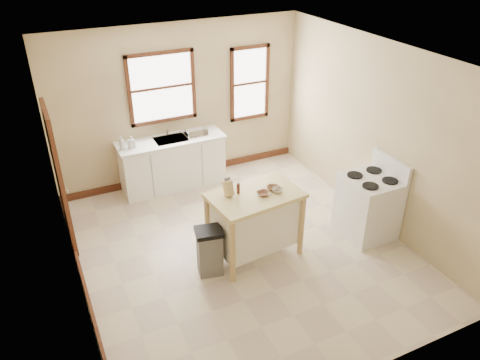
# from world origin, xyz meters

# --- Properties ---
(floor) EXTENTS (5.00, 5.00, 0.00)m
(floor) POSITION_xyz_m (0.00, 0.00, 0.00)
(floor) COLOR beige
(floor) RESTS_ON ground
(ceiling) EXTENTS (5.00, 5.00, 0.00)m
(ceiling) POSITION_xyz_m (0.00, 0.00, 2.80)
(ceiling) COLOR white
(ceiling) RESTS_ON ground
(wall_back) EXTENTS (4.50, 0.04, 2.80)m
(wall_back) POSITION_xyz_m (0.00, 2.50, 1.40)
(wall_back) COLOR #D4BD8B
(wall_back) RESTS_ON ground
(wall_left) EXTENTS (0.04, 5.00, 2.80)m
(wall_left) POSITION_xyz_m (-2.25, 0.00, 1.40)
(wall_left) COLOR #D4BD8B
(wall_left) RESTS_ON ground
(wall_right) EXTENTS (0.04, 5.00, 2.80)m
(wall_right) POSITION_xyz_m (2.25, 0.00, 1.40)
(wall_right) COLOR #D4BD8B
(wall_right) RESTS_ON ground
(window_main) EXTENTS (1.17, 0.06, 1.22)m
(window_main) POSITION_xyz_m (-0.30, 2.48, 1.75)
(window_main) COLOR #38200F
(window_main) RESTS_ON wall_back
(window_side) EXTENTS (0.77, 0.06, 1.37)m
(window_side) POSITION_xyz_m (1.35, 2.48, 1.60)
(window_side) COLOR #38200F
(window_side) RESTS_ON wall_back
(door_left) EXTENTS (0.06, 0.90, 2.10)m
(door_left) POSITION_xyz_m (-2.21, 1.30, 1.05)
(door_left) COLOR #38200F
(door_left) RESTS_ON ground
(baseboard_back) EXTENTS (4.50, 0.04, 0.12)m
(baseboard_back) POSITION_xyz_m (0.00, 2.47, 0.06)
(baseboard_back) COLOR #38200F
(baseboard_back) RESTS_ON ground
(baseboard_left) EXTENTS (0.04, 5.00, 0.12)m
(baseboard_left) POSITION_xyz_m (-2.22, 0.00, 0.06)
(baseboard_left) COLOR #38200F
(baseboard_left) RESTS_ON ground
(sink_counter) EXTENTS (1.86, 0.62, 0.92)m
(sink_counter) POSITION_xyz_m (-0.30, 2.20, 0.46)
(sink_counter) COLOR white
(sink_counter) RESTS_ON ground
(faucet) EXTENTS (0.03, 0.03, 0.22)m
(faucet) POSITION_xyz_m (-0.30, 2.38, 1.03)
(faucet) COLOR silver
(faucet) RESTS_ON sink_counter
(soap_bottle_a) EXTENTS (0.10, 0.10, 0.23)m
(soap_bottle_a) POSITION_xyz_m (-1.14, 2.16, 1.03)
(soap_bottle_a) COLOR #B2B2B2
(soap_bottle_a) RESTS_ON sink_counter
(soap_bottle_b) EXTENTS (0.11, 0.11, 0.20)m
(soap_bottle_b) POSITION_xyz_m (-0.98, 2.16, 1.02)
(soap_bottle_b) COLOR #B2B2B2
(soap_bottle_b) RESTS_ON sink_counter
(dish_rack) EXTENTS (0.45, 0.38, 0.10)m
(dish_rack) POSITION_xyz_m (0.16, 2.17, 0.97)
(dish_rack) COLOR silver
(dish_rack) RESTS_ON sink_counter
(kitchen_island) EXTENTS (1.31, 0.91, 1.01)m
(kitchen_island) POSITION_xyz_m (0.12, -0.17, 0.50)
(kitchen_island) COLOR #EAD88A
(kitchen_island) RESTS_ON ground
(knife_block) EXTENTS (0.12, 0.12, 0.20)m
(knife_block) POSITION_xyz_m (-0.22, -0.05, 1.11)
(knife_block) COLOR tan
(knife_block) RESTS_ON kitchen_island
(pepper_grinder) EXTENTS (0.04, 0.04, 0.15)m
(pepper_grinder) POSITION_xyz_m (-0.08, -0.06, 1.08)
(pepper_grinder) COLOR #441D12
(pepper_grinder) RESTS_ON kitchen_island
(bowl_a) EXTENTS (0.18, 0.18, 0.04)m
(bowl_a) POSITION_xyz_m (0.20, -0.24, 1.03)
(bowl_a) COLOR brown
(bowl_a) RESTS_ON kitchen_island
(bowl_b) EXTENTS (0.24, 0.24, 0.04)m
(bowl_b) POSITION_xyz_m (0.39, -0.18, 1.03)
(bowl_b) COLOR brown
(bowl_b) RESTS_ON kitchen_island
(bowl_c) EXTENTS (0.17, 0.17, 0.05)m
(bowl_c) POSITION_xyz_m (0.42, -0.25, 1.03)
(bowl_c) COLOR silver
(bowl_c) RESTS_ON kitchen_island
(trash_bin) EXTENTS (0.41, 0.37, 0.70)m
(trash_bin) POSITION_xyz_m (-0.60, -0.28, 0.35)
(trash_bin) COLOR slate
(trash_bin) RESTS_ON ground
(gas_stove) EXTENTS (0.76, 0.78, 1.22)m
(gas_stove) POSITION_xyz_m (1.89, -0.44, 0.61)
(gas_stove) COLOR white
(gas_stove) RESTS_ON ground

